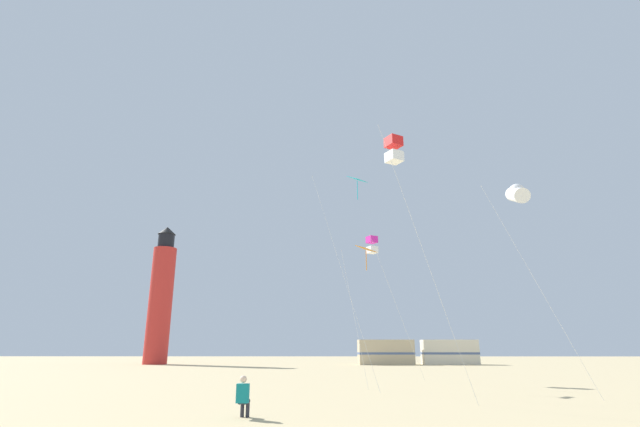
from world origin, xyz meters
The scene contains 9 objects.
kite_flyer_standing centered at (-0.52, 6.86, 0.61)m, with size 0.36×0.52×1.16m.
kite_diamond_cyan centered at (3.54, 16.92, 10.48)m, with size 3.16×3.13×11.21m.
kite_diamond_orange centered at (4.01, 17.61, 6.89)m, with size 1.98×1.98×7.35m.
kite_box_magenta centered at (4.93, 22.93, 8.51)m, with size 3.33×3.32×9.10m.
kite_box_scarlet centered at (4.79, 10.94, 10.05)m, with size 3.31×2.78×10.65m.
kite_tube_white centered at (10.92, 13.51, 8.90)m, with size 3.49×3.45×9.61m.
lighthouse_distant centered at (-18.54, 49.72, 7.84)m, with size 2.80×2.80×16.80m.
rv_van_tan centered at (8.75, 49.11, 1.39)m, with size 6.56×2.69×2.80m.
rv_van_cream centered at (16.31, 49.56, 1.39)m, with size 6.46×2.40×2.80m.
Camera 1 is at (1.90, -7.26, 1.94)m, focal length 25.88 mm.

